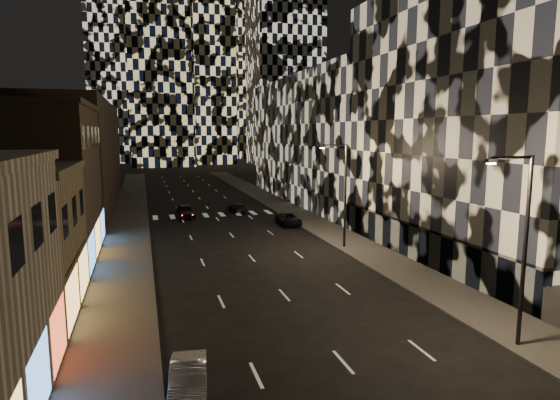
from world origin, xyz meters
TOP-DOWN VIEW (x-y plane):
  - sidewalk_left at (-10.00, 50.00)m, footprint 4.00×120.00m
  - sidewalk_right at (10.00, 50.00)m, footprint 4.00×120.00m
  - curb_left at (-7.90, 50.00)m, footprint 0.20×120.00m
  - curb_right at (7.90, 50.00)m, footprint 0.20×120.00m
  - retail_brown at (-17.00, 33.50)m, footprint 10.00×15.00m
  - retail_filler_left at (-17.00, 60.00)m, footprint 10.00×40.00m
  - midrise_right at (20.00, 24.50)m, footprint 16.00×25.00m
  - midrise_base at (12.30, 24.50)m, footprint 0.60×25.00m
  - midrise_filler_right at (20.00, 57.00)m, footprint 16.00×40.00m
  - tower_center_low at (-2.00, 140.00)m, footprint 18.00×18.00m
  - streetlight_near at (8.35, 10.00)m, footprint 2.55×0.25m
  - streetlight_far at (8.35, 30.00)m, footprint 2.55×0.25m
  - car_silver_parked at (-6.88, 10.16)m, footprint 1.89×4.17m
  - car_dark_midlane at (-3.50, 48.95)m, footprint 2.16×4.73m
  - car_dark_oncoming at (3.22, 51.14)m, footprint 1.90×4.11m
  - car_dark_rightlane at (7.00, 41.28)m, footprint 2.28×4.69m

SIDE VIEW (x-z plane):
  - sidewalk_left at x=-10.00m, z-range 0.00..0.15m
  - sidewalk_right at x=10.00m, z-range 0.00..0.15m
  - curb_left at x=-7.90m, z-range 0.00..0.15m
  - curb_right at x=7.90m, z-range 0.00..0.15m
  - car_dark_oncoming at x=3.22m, z-range 0.00..1.16m
  - car_dark_rightlane at x=7.00m, z-range 0.00..1.28m
  - car_silver_parked at x=-6.88m, z-range 0.00..1.33m
  - car_dark_midlane at x=-3.50m, z-range 0.00..1.57m
  - midrise_base at x=12.30m, z-range 0.00..3.00m
  - streetlight_near at x=8.35m, z-range 0.85..9.85m
  - streetlight_far at x=8.35m, z-range 0.85..9.85m
  - retail_brown at x=-17.00m, z-range 0.00..12.00m
  - retail_filler_left at x=-17.00m, z-range 0.00..14.00m
  - midrise_filler_right at x=20.00m, z-range 0.00..18.00m
  - midrise_right at x=20.00m, z-range 0.00..22.00m
  - tower_center_low at x=-2.00m, z-range 0.00..95.00m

